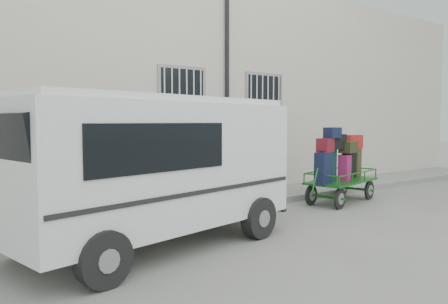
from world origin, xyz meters
name	(u,v)px	position (x,y,z in m)	size (l,w,h in m)	color
ground	(274,222)	(0.00, 0.00, 0.00)	(80.00, 80.00, 0.00)	slate
building	(152,90)	(0.00, 5.50, 3.00)	(24.00, 5.15, 6.00)	beige
sidewalk	(213,202)	(0.00, 2.20, 0.07)	(24.00, 1.70, 0.15)	gray
luggage_cart	(340,165)	(2.82, 0.63, 0.96)	(2.63, 1.46, 1.90)	black
van	(152,162)	(-2.79, -0.15, 1.39)	(5.13, 2.99, 2.43)	silver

